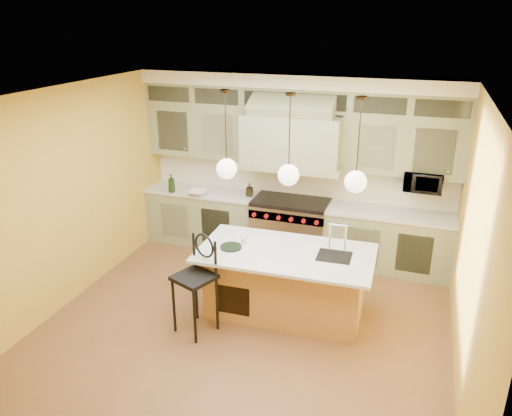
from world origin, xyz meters
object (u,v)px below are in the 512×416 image
at_px(range, 290,227).
at_px(counter_stool, 196,278).
at_px(microwave, 423,181).
at_px(kitchen_island, 286,281).

distance_m(range, counter_stool, 2.48).
distance_m(counter_stool, microwave, 3.61).
bearing_deg(counter_stool, range, 99.14).
distance_m(range, microwave, 2.18).
distance_m(range, kitchen_island, 1.74).
height_order(kitchen_island, counter_stool, kitchen_island).
xyz_separation_m(range, counter_stool, (-0.54, -2.41, 0.24)).
height_order(range, counter_stool, counter_stool).
xyz_separation_m(kitchen_island, microwave, (1.54, 1.80, 0.98)).
xyz_separation_m(range, microwave, (1.95, 0.11, 0.96)).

